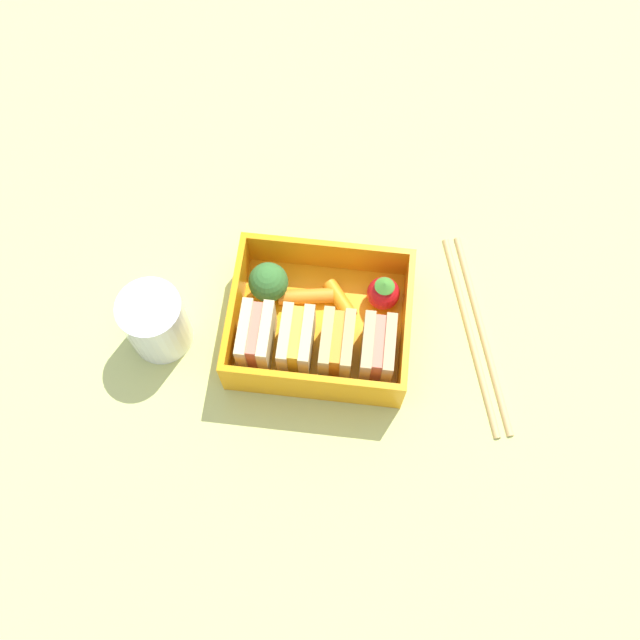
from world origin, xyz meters
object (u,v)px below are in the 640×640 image
at_px(sandwich_center_right, 256,337).
at_px(drinking_glass, 156,322).
at_px(chopstick_pair, 477,332).
at_px(sandwich_center, 296,341).
at_px(sandwich_left, 377,350).
at_px(carrot_stick_left, 340,300).
at_px(strawberry_far_left, 383,293).
at_px(carrot_stick_far_left, 306,296).
at_px(sandwich_center_left, 337,345).
at_px(broccoli_floret, 268,282).

bearing_deg(sandwich_center_right, drinking_glass, -2.87).
height_order(sandwich_center_right, chopstick_pair, sandwich_center_right).
relative_size(sandwich_center, sandwich_center_right, 1.00).
bearing_deg(sandwich_left, carrot_stick_left, -53.81).
bearing_deg(chopstick_pair, sandwich_center, 13.91).
bearing_deg(sandwich_center, chopstick_pair, -166.09).
height_order(sandwich_center, drinking_glass, drinking_glass).
distance_m(strawberry_far_left, drinking_glass, 0.22).
distance_m(sandwich_center, drinking_glass, 0.13).
bearing_deg(carrot_stick_far_left, drinking_glass, 20.02).
height_order(sandwich_center_left, sandwich_center, same).
bearing_deg(sandwich_center_left, drinking_glass, -1.61).
relative_size(chopstick_pair, drinking_glass, 2.96).
bearing_deg(sandwich_left, broccoli_floret, -27.10).
height_order(carrot_stick_left, broccoli_floret, broccoli_floret).
height_order(sandwich_left, carrot_stick_far_left, sandwich_left).
distance_m(sandwich_center, chopstick_pair, 0.18).
bearing_deg(sandwich_center_right, sandwich_center, 180.00).
bearing_deg(chopstick_pair, carrot_stick_left, -4.98).
relative_size(sandwich_left, sandwich_center, 1.00).
relative_size(sandwich_center_right, carrot_stick_left, 1.33).
relative_size(sandwich_center, drinking_glass, 0.78).
relative_size(sandwich_center, carrot_stick_far_left, 1.03).
xyz_separation_m(sandwich_left, sandwich_center, (0.07, 0.00, 0.00)).
distance_m(sandwich_left, strawberry_far_left, 0.06).
bearing_deg(sandwich_left, sandwich_center_left, 0.00).
xyz_separation_m(sandwich_center, carrot_stick_far_left, (-0.00, -0.05, -0.02)).
bearing_deg(carrot_stick_far_left, chopstick_pair, 176.10).
xyz_separation_m(sandwich_center_right, drinking_glass, (0.10, -0.00, -0.00)).
distance_m(carrot_stick_left, drinking_glass, 0.18).
xyz_separation_m(carrot_stick_far_left, drinking_glass, (0.13, 0.05, 0.02)).
bearing_deg(sandwich_center, drinking_glass, -2.07).
bearing_deg(sandwich_center, sandwich_left, 180.00).
bearing_deg(broccoli_floret, sandwich_left, 152.90).
bearing_deg(chopstick_pair, sandwich_center_right, 11.49).
bearing_deg(carrot_stick_far_left, broccoli_floret, -2.75).
bearing_deg(carrot_stick_far_left, strawberry_far_left, -174.07).
bearing_deg(sandwich_left, sandwich_center, 0.00).
relative_size(sandwich_center_right, broccoli_floret, 1.19).
bearing_deg(carrot_stick_far_left, sandwich_center_right, 54.02).
xyz_separation_m(sandwich_left, sandwich_center_left, (0.04, 0.00, 0.00)).
xyz_separation_m(sandwich_center, chopstick_pair, (-0.17, -0.04, -0.03)).
relative_size(sandwich_left, sandwich_center_right, 1.00).
bearing_deg(sandwich_center_left, sandwich_center_right, 0.00).
height_order(strawberry_far_left, drinking_glass, drinking_glass).
height_order(strawberry_far_left, carrot_stick_left, strawberry_far_left).
distance_m(carrot_stick_left, chopstick_pair, 0.14).
height_order(strawberry_far_left, chopstick_pair, strawberry_far_left).
height_order(strawberry_far_left, broccoli_floret, broccoli_floret).
relative_size(sandwich_center, carrot_stick_left, 1.33).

